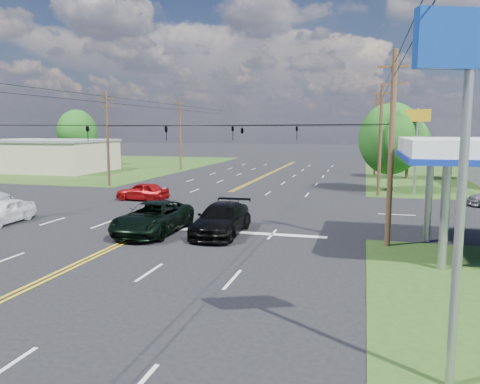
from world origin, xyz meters
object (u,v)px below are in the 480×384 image
(retail_nw, at_px, (47,156))
(tree_right_b, at_px, (408,142))
(pole_se, at_px, (391,147))
(pole_ne, at_px, (380,139))
(tree_right_a, at_px, (391,139))
(pickup_dkgreen, at_px, (153,218))
(pole_nw, at_px, (108,137))
(pole_right_far, at_px, (376,133))
(suv_black, at_px, (222,219))
(pickup_white, at_px, (3,211))
(polesign_se, at_px, (468,94))
(pole_left_far, at_px, (180,133))
(tree_far_l, at_px, (77,132))

(retail_nw, xyz_separation_m, tree_right_b, (46.50, 2.00, 2.22))
(pole_se, bearing_deg, pole_ne, 90.00)
(retail_nw, distance_m, pole_ne, 45.02)
(tree_right_a, height_order, pickup_dkgreen, tree_right_a)
(pole_nw, distance_m, pole_right_far, 32.20)
(suv_black, relative_size, pickup_white, 1.32)
(suv_black, bearing_deg, polesign_se, -55.32)
(retail_nw, bearing_deg, pickup_white, -56.74)
(pole_ne, xyz_separation_m, suv_black, (-8.72, -17.60, -4.07))
(pole_left_far, bearing_deg, polesign_se, -61.81)
(pole_left_far, xyz_separation_m, tree_right_b, (29.50, -4.00, -0.95))
(tree_far_l, height_order, polesign_se, tree_far_l)
(pole_se, distance_m, pole_ne, 18.00)
(polesign_se, bearing_deg, pole_ne, 91.47)
(pole_se, height_order, pickup_white, pole_se)
(pole_nw, distance_m, pickup_dkgreen, 23.11)
(pole_se, relative_size, pole_left_far, 0.95)
(pickup_dkgreen, height_order, polesign_se, polesign_se)
(tree_right_a, bearing_deg, pole_left_far, 149.35)
(pickup_dkgreen, distance_m, suv_black, 3.84)
(retail_nw, bearing_deg, pole_nw, -37.41)
(pole_right_far, bearing_deg, tree_right_b, -48.81)
(pole_se, height_order, pickup_dkgreen, pole_se)
(pole_nw, xyz_separation_m, pole_right_far, (26.00, 19.00, 0.25))
(pole_nw, height_order, pickup_white, pole_nw)
(tree_right_b, bearing_deg, pole_left_far, 172.28)
(pole_ne, distance_m, suv_black, 20.06)
(tree_far_l, xyz_separation_m, polesign_se, (45.79, -54.00, 1.32))
(pole_ne, bearing_deg, tree_right_b, 76.87)
(suv_black, bearing_deg, pole_nw, 133.76)
(tree_right_a, bearing_deg, pole_right_far, 93.58)
(retail_nw, relative_size, pole_se, 1.68)
(pole_right_far, xyz_separation_m, pickup_dkgreen, (-12.50, -37.31, -4.31))
(pole_nw, relative_size, polesign_se, 1.16)
(pole_se, relative_size, pickup_white, 2.16)
(pickup_white, bearing_deg, pole_right_far, 56.76)
(tree_right_a, relative_size, tree_right_b, 1.15)
(pole_ne, height_order, tree_right_a, pole_ne)
(retail_nw, distance_m, pole_left_far, 18.30)
(pole_ne, height_order, suv_black, pole_ne)
(tree_right_b, xyz_separation_m, pickup_dkgreen, (-16.00, -33.31, -3.36))
(pole_se, relative_size, suv_black, 1.63)
(tree_right_b, bearing_deg, polesign_se, -93.37)
(tree_right_a, relative_size, pickup_dkgreen, 1.32)
(pole_nw, xyz_separation_m, pole_ne, (26.00, 0.00, 0.00))
(retail_nw, bearing_deg, pole_ne, -16.82)
(pole_se, xyz_separation_m, pole_nw, (-26.00, 18.00, 0.00))
(pole_se, distance_m, suv_black, 9.63)
(tree_right_a, distance_m, pickup_dkgreen, 25.54)
(retail_nw, height_order, polesign_se, polesign_se)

